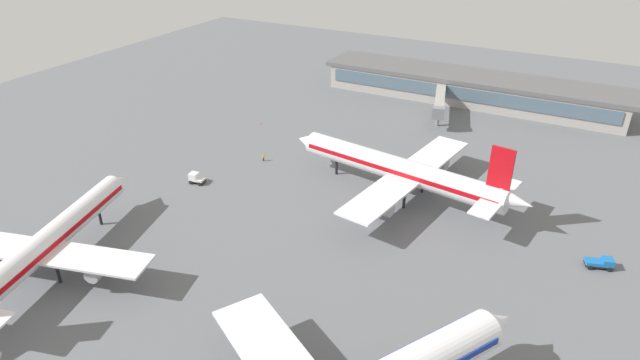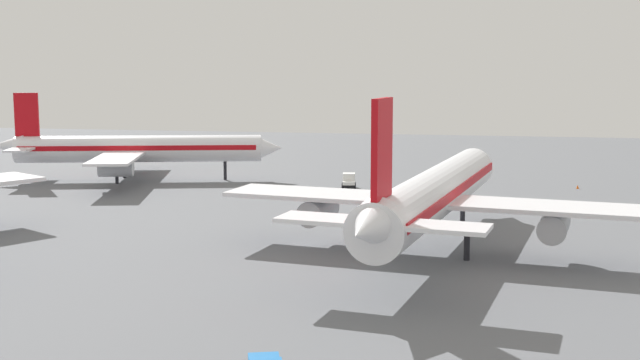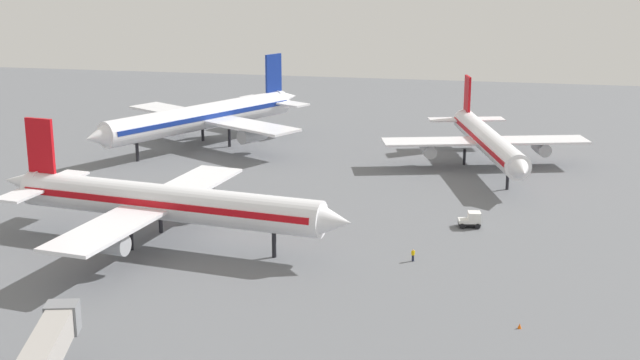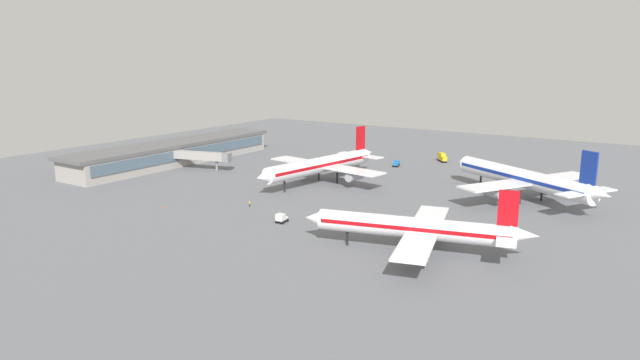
# 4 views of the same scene
# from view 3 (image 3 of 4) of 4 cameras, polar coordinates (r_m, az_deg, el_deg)

# --- Properties ---
(ground) EXTENTS (288.00, 288.00, 0.00)m
(ground) POSITION_cam_3_polar(r_m,az_deg,el_deg) (137.91, -7.61, -2.32)
(ground) COLOR slate
(airplane_at_gate) EXTENTS (53.86, 43.58, 16.42)m
(airplane_at_gate) POSITION_cam_3_polar(r_m,az_deg,el_deg) (124.97, -9.94, -1.41)
(airplane_at_gate) COLOR white
(airplane_at_gate) RESTS_ON ground
(airplane_taxiing) EXTENTS (38.46, 47.09, 14.55)m
(airplane_taxiing) POSITION_cam_3_polar(r_m,az_deg,el_deg) (166.98, 10.63, 2.51)
(airplane_taxiing) COLOR white
(airplane_taxiing) RESTS_ON ground
(airplane_distant) EXTENTS (42.04, 50.20, 16.94)m
(airplane_distant) POSITION_cam_3_polar(r_m,az_deg,el_deg) (183.21, -7.43, 4.03)
(airplane_distant) COLOR white
(airplane_distant) RESTS_ON ground
(baggage_tug) EXTENTS (3.45, 2.63, 2.30)m
(baggage_tug) POSITION_cam_3_polar(r_m,az_deg,el_deg) (133.36, 9.64, -2.50)
(baggage_tug) COLOR black
(baggage_tug) RESTS_ON ground
(ground_crew_worker) EXTENTS (0.54, 0.54, 1.67)m
(ground_crew_worker) POSITION_cam_3_polar(r_m,az_deg,el_deg) (118.53, 5.96, -4.79)
(ground_crew_worker) COLOR #1E2338
(ground_crew_worker) RESTS_ON ground
(safety_cone_near_gate) EXTENTS (0.44, 0.44, 0.60)m
(safety_cone_near_gate) POSITION_cam_3_polar(r_m,az_deg,el_deg) (100.99, 12.62, -9.07)
(safety_cone_near_gate) COLOR #EA590C
(safety_cone_near_gate) RESTS_ON ground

